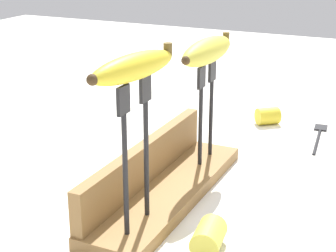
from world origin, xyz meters
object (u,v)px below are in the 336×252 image
object	(u,v)px
fork_fallen_near	(319,134)
banana_chunk_near	(268,116)
banana_raised_left	(134,67)
banana_chunk_far	(209,237)
fork_stand_left	(136,142)
banana_raised_right	(207,51)
fork_stand_right	(206,103)

from	to	relation	value
fork_fallen_near	banana_chunk_near	size ratio (longest dim) A/B	2.95
banana_raised_left	banana_chunk_far	world-z (taller)	banana_raised_left
fork_stand_left	banana_chunk_near	world-z (taller)	fork_stand_left
banana_raised_right	banana_chunk_near	bearing A→B (deg)	-6.95
banana_raised_left	fork_fallen_near	world-z (taller)	banana_raised_left
fork_stand_right	fork_fallen_near	distance (m)	0.32
fork_stand_left	banana_chunk_far	size ratio (longest dim) A/B	3.19
fork_fallen_near	banana_chunk_near	world-z (taller)	banana_chunk_near
banana_raised_left	banana_chunk_near	world-z (taller)	banana_raised_left
fork_fallen_near	banana_chunk_far	xyz separation A→B (m)	(-0.50, 0.05, 0.02)
fork_stand_left	banana_chunk_near	distance (m)	0.55
banana_chunk_near	banana_chunk_far	world-z (taller)	banana_chunk_far
fork_stand_left	banana_chunk_far	bearing A→B (deg)	-83.47
banana_raised_left	fork_fallen_near	distance (m)	0.58
fork_stand_right	banana_raised_left	world-z (taller)	banana_raised_left
fork_stand_left	banana_raised_left	size ratio (longest dim) A/B	1.24
fork_stand_right	banana_raised_left	distance (m)	0.28
fork_fallen_near	banana_chunk_near	distance (m)	0.12
fork_stand_left	fork_fallen_near	distance (m)	0.55
fork_stand_right	fork_fallen_near	xyz separation A→B (m)	(0.26, -0.15, -0.12)
fork_stand_left	banana_chunk_near	xyz separation A→B (m)	(0.54, -0.03, -0.12)
fork_fallen_near	fork_stand_left	bearing A→B (deg)	163.61
fork_stand_left	banana_raised_left	distance (m)	0.10
banana_raised_right	banana_chunk_near	xyz separation A→B (m)	(0.29, -0.03, -0.20)
fork_stand_left	fork_stand_right	xyz separation A→B (m)	(0.25, 0.00, -0.02)
fork_stand_left	fork_fallen_near	world-z (taller)	fork_stand_left
fork_stand_left	banana_raised_right	world-z (taller)	banana_raised_right
banana_chunk_near	banana_chunk_far	size ratio (longest dim) A/B	0.94
fork_stand_left	fork_stand_right	world-z (taller)	fork_stand_left
banana_raised_left	banana_raised_right	world-z (taller)	banana_raised_left
fork_stand_right	banana_raised_right	bearing A→B (deg)	177.49
fork_stand_left	banana_raised_right	size ratio (longest dim) A/B	1.16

